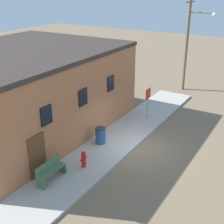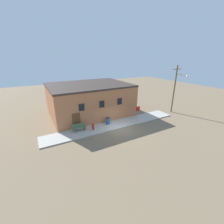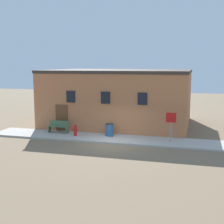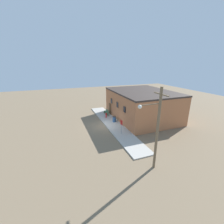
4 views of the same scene
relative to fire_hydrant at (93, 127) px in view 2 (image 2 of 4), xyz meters
name	(u,v)px [view 2 (image 2 of 4)]	position (x,y,z in m)	size (l,w,h in m)	color
ground_plane	(119,129)	(3.15, -1.22, -0.55)	(80.00, 80.00, 0.00)	#7A664C
sidewalk	(114,125)	(3.15, 0.08, -0.49)	(19.02, 2.60, 0.13)	#B2ADA3
brick_building	(89,99)	(1.92, 6.02, 1.88)	(12.10, 9.41, 4.86)	#B26B42
fire_hydrant	(93,127)	(0.00, 0.00, 0.00)	(0.46, 0.22, 0.85)	red
stop_sign	(138,111)	(6.93, -0.11, 0.99)	(0.67, 0.06, 2.03)	gray
bench	(79,127)	(-1.65, 0.64, 0.03)	(1.56, 0.44, 0.92)	#4C6B47
trash_bin	(108,121)	(2.44, 0.62, 0.04)	(0.60, 0.60, 0.93)	#2D517F
utility_pole	(175,88)	(14.22, -0.13, 3.61)	(1.80, 2.19, 7.64)	brown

